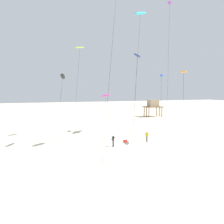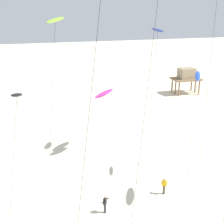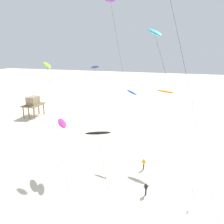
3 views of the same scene
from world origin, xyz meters
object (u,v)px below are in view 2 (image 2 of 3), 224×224
kite_navy (158,31)px  stilt_house (186,76)px  kite_blue (197,78)px  kite_lime (55,22)px  kite_black (17,96)px  kite_flyer_nearest (164,186)px  kite_flyer_middle (105,204)px  kite_magenta (104,94)px

kite_navy → stilt_house: 30.54m
kite_blue → kite_lime: 15.16m
kite_black → kite_flyer_nearest: bearing=-11.6°
kite_lime → kite_navy: bearing=-8.7°
stilt_house → kite_lime: bearing=-141.9°
kite_blue → kite_black: bearing=-179.2°
kite_lime → kite_flyer_middle: size_ratio=9.58×
kite_black → stilt_house: bearing=42.2°
kite_blue → kite_magenta: (-7.10, 8.54, -3.38)m
kite_blue → stilt_house: 32.77m
kite_flyer_nearest → kite_flyer_middle: same height
kite_lime → stilt_house: 36.74m
kite_black → kite_navy: kite_navy is taller
kite_blue → kite_magenta: 11.61m
kite_navy → kite_black: bearing=-159.3°
kite_flyer_nearest → kite_magenta: bearing=104.3°
kite_blue → kite_navy: kite_navy is taller
kite_black → kite_flyer_middle: bearing=-30.4°
kite_flyer_middle → stilt_house: 41.14m
kite_lime → kite_flyer_middle: (2.21, -10.94, -14.54)m
kite_blue → kite_flyer_nearest: (-4.22, -2.82, -9.54)m
kite_flyer_nearest → kite_flyer_middle: (-6.10, -1.20, 0.00)m
kite_flyer_middle → kite_navy: bearing=48.3°
kite_navy → kite_flyer_nearest: bearing=-105.2°
kite_navy → kite_flyer_nearest: size_ratio=8.93×
kite_flyer_nearest → kite_flyer_middle: bearing=-168.9°
kite_lime → kite_flyer_nearest: (8.31, -9.74, -14.54)m
kite_magenta → kite_flyer_nearest: size_ratio=4.47×
kite_navy → kite_flyer_middle: size_ratio=8.93×
kite_blue → kite_black: (-16.74, -0.24, -0.41)m
kite_blue → kite_flyer_middle: (-10.31, -4.01, -9.54)m
kite_blue → stilt_house: size_ratio=2.00×
kite_flyer_middle → kite_blue: bearing=21.3°
kite_black → kite_lime: kite_lime is taller
kite_navy → kite_flyer_nearest: (-2.21, -8.13, -13.50)m
kite_flyer_middle → kite_lime: bearing=101.4°
kite_blue → kite_lime: kite_lime is taller
kite_black → kite_flyer_middle: 11.79m
kite_flyer_nearest → stilt_house: stilt_house is taller
kite_navy → kite_flyer_middle: (-8.30, -9.33, -13.50)m
kite_magenta → stilt_house: (21.95, 19.87, -3.40)m
kite_blue → kite_navy: (-2.01, 5.32, 3.96)m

